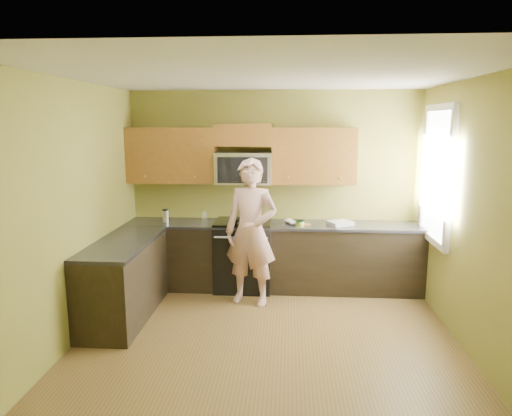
# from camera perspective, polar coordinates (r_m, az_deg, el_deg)

# --- Properties ---
(floor) EXTENTS (4.00, 4.00, 0.00)m
(floor) POSITION_cam_1_polar(r_m,az_deg,el_deg) (5.04, 1.28, -16.33)
(floor) COLOR brown
(floor) RESTS_ON ground
(ceiling) EXTENTS (4.00, 4.00, 0.00)m
(ceiling) POSITION_cam_1_polar(r_m,az_deg,el_deg) (4.52, 1.43, 15.90)
(ceiling) COLOR white
(ceiling) RESTS_ON ground
(wall_back) EXTENTS (4.00, 0.00, 4.00)m
(wall_back) POSITION_cam_1_polar(r_m,az_deg,el_deg) (6.56, 2.17, 2.37)
(wall_back) COLOR olive
(wall_back) RESTS_ON ground
(wall_front) EXTENTS (4.00, 0.00, 4.00)m
(wall_front) POSITION_cam_1_polar(r_m,az_deg,el_deg) (2.67, -0.70, -9.68)
(wall_front) COLOR olive
(wall_front) RESTS_ON ground
(wall_left) EXTENTS (0.00, 4.00, 4.00)m
(wall_left) POSITION_cam_1_polar(r_m,az_deg,el_deg) (5.09, -21.75, -0.71)
(wall_left) COLOR olive
(wall_left) RESTS_ON ground
(wall_right) EXTENTS (0.00, 4.00, 4.00)m
(wall_right) POSITION_cam_1_polar(r_m,az_deg,el_deg) (4.93, 25.28, -1.33)
(wall_right) COLOR olive
(wall_right) RESTS_ON ground
(cabinet_back_run) EXTENTS (4.00, 0.60, 0.88)m
(cabinet_back_run) POSITION_cam_1_polar(r_m,az_deg,el_deg) (6.46, 2.03, -6.02)
(cabinet_back_run) COLOR black
(cabinet_back_run) RESTS_ON floor
(cabinet_left_run) EXTENTS (0.60, 1.60, 0.88)m
(cabinet_left_run) POSITION_cam_1_polar(r_m,az_deg,el_deg) (5.74, -15.80, -8.56)
(cabinet_left_run) COLOR black
(cabinet_left_run) RESTS_ON floor
(countertop_back) EXTENTS (4.00, 0.62, 0.04)m
(countertop_back) POSITION_cam_1_polar(r_m,az_deg,el_deg) (6.34, 2.05, -2.06)
(countertop_back) COLOR black
(countertop_back) RESTS_ON cabinet_back_run
(countertop_left) EXTENTS (0.62, 1.60, 0.04)m
(countertop_left) POSITION_cam_1_polar(r_m,az_deg,el_deg) (5.61, -15.94, -4.11)
(countertop_left) COLOR black
(countertop_left) RESTS_ON cabinet_left_run
(stove) EXTENTS (0.76, 0.65, 0.95)m
(stove) POSITION_cam_1_polar(r_m,az_deg,el_deg) (6.45, -1.55, -5.72)
(stove) COLOR black
(stove) RESTS_ON floor
(microwave) EXTENTS (0.76, 0.40, 0.42)m
(microwave) POSITION_cam_1_polar(r_m,az_deg,el_deg) (6.38, -1.48, 3.04)
(microwave) COLOR silver
(microwave) RESTS_ON wall_back
(upper_cab_left) EXTENTS (1.22, 0.33, 0.75)m
(upper_cab_left) POSITION_cam_1_polar(r_m,az_deg,el_deg) (6.58, -10.07, 3.11)
(upper_cab_left) COLOR brown
(upper_cab_left) RESTS_ON wall_back
(upper_cab_right) EXTENTS (1.12, 0.33, 0.75)m
(upper_cab_right) POSITION_cam_1_polar(r_m,az_deg,el_deg) (6.39, 6.98, 2.98)
(upper_cab_right) COLOR brown
(upper_cab_right) RESTS_ON wall_back
(upper_cab_over_mw) EXTENTS (0.76, 0.33, 0.30)m
(upper_cab_over_mw) POSITION_cam_1_polar(r_m,az_deg,el_deg) (6.36, -1.48, 8.90)
(upper_cab_over_mw) COLOR brown
(upper_cab_over_mw) RESTS_ON wall_back
(window) EXTENTS (0.06, 1.06, 1.66)m
(window) POSITION_cam_1_polar(r_m,az_deg,el_deg) (6.00, 21.24, 3.80)
(window) COLOR white
(window) RESTS_ON wall_right
(woman) EXTENTS (0.77, 0.61, 1.84)m
(woman) POSITION_cam_1_polar(r_m,az_deg,el_deg) (5.82, -0.60, -2.97)
(woman) COLOR #CA6F65
(woman) RESTS_ON floor
(frying_pan) EXTENTS (0.30, 0.44, 0.05)m
(frying_pan) POSITION_cam_1_polar(r_m,az_deg,el_deg) (6.27, -1.66, -1.73)
(frying_pan) COLOR black
(frying_pan) RESTS_ON stove
(butter_tub) EXTENTS (0.14, 0.14, 0.08)m
(butter_tub) POSITION_cam_1_polar(r_m,az_deg,el_deg) (6.22, 5.38, -2.15)
(butter_tub) COLOR #CAD538
(butter_tub) RESTS_ON countertop_back
(toast_slice) EXTENTS (0.11, 0.11, 0.01)m
(toast_slice) POSITION_cam_1_polar(r_m,az_deg,el_deg) (6.24, 6.20, -2.05)
(toast_slice) COLOR #B27F47
(toast_slice) RESTS_ON countertop_back
(napkin_a) EXTENTS (0.14, 0.15, 0.06)m
(napkin_a) POSITION_cam_1_polar(r_m,az_deg,el_deg) (6.24, 4.52, -1.81)
(napkin_a) COLOR silver
(napkin_a) RESTS_ON countertop_back
(napkin_b) EXTENTS (0.14, 0.15, 0.07)m
(napkin_b) POSITION_cam_1_polar(r_m,az_deg,el_deg) (6.36, 4.01, -1.55)
(napkin_b) COLOR silver
(napkin_b) RESTS_ON countertop_back
(dish_towel) EXTENTS (0.38, 0.35, 0.05)m
(dish_towel) POSITION_cam_1_polar(r_m,az_deg,el_deg) (6.33, 10.22, -1.82)
(dish_towel) COLOR silver
(dish_towel) RESTS_ON countertop_back
(travel_mug) EXTENTS (0.10, 0.10, 0.18)m
(travel_mug) POSITION_cam_1_polar(r_m,az_deg,el_deg) (6.55, -10.93, -1.66)
(travel_mug) COLOR silver
(travel_mug) RESTS_ON countertop_back
(glass_b) EXTENTS (0.09, 0.09, 0.12)m
(glass_b) POSITION_cam_1_polar(r_m,az_deg,el_deg) (6.58, -6.30, -0.94)
(glass_b) COLOR silver
(glass_b) RESTS_ON countertop_back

